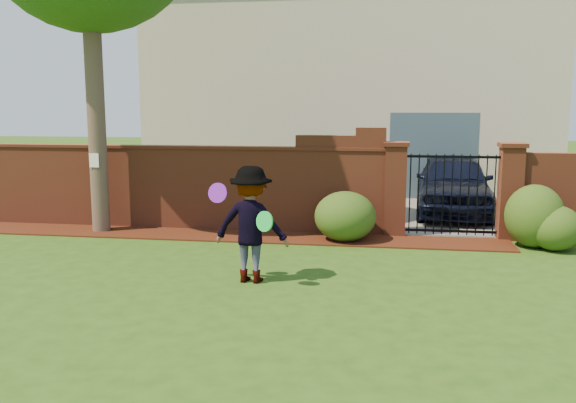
% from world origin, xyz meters
% --- Properties ---
extents(ground, '(80.00, 80.00, 0.01)m').
position_xyz_m(ground, '(0.00, 0.00, -0.01)').
color(ground, '#284912').
rests_on(ground, ground).
extents(mulch_bed, '(11.10, 1.08, 0.03)m').
position_xyz_m(mulch_bed, '(-0.95, 3.34, 0.01)').
color(mulch_bed, '#331309').
rests_on(mulch_bed, ground).
extents(brick_wall, '(8.70, 0.31, 2.16)m').
position_xyz_m(brick_wall, '(-2.01, 4.00, 0.93)').
color(brick_wall, brown).
rests_on(brick_wall, ground).
extents(pillar_left, '(0.50, 0.50, 1.88)m').
position_xyz_m(pillar_left, '(2.40, 4.00, 0.96)').
color(pillar_left, brown).
rests_on(pillar_left, ground).
extents(pillar_right, '(0.50, 0.50, 1.88)m').
position_xyz_m(pillar_right, '(4.60, 4.00, 0.96)').
color(pillar_right, brown).
rests_on(pillar_right, ground).
extents(iron_gate, '(1.78, 0.03, 1.60)m').
position_xyz_m(iron_gate, '(3.50, 4.00, 0.85)').
color(iron_gate, black).
rests_on(iron_gate, ground).
extents(driveway, '(3.20, 8.00, 0.01)m').
position_xyz_m(driveway, '(3.50, 8.00, 0.01)').
color(driveway, slate).
rests_on(driveway, ground).
extents(house, '(12.40, 6.40, 6.30)m').
position_xyz_m(house, '(1.00, 12.00, 3.16)').
color(house, beige).
rests_on(house, ground).
extents(car, '(1.97, 4.40, 1.47)m').
position_xyz_m(car, '(3.81, 6.51, 0.73)').
color(car, black).
rests_on(car, ground).
extents(paper_notice, '(0.20, 0.01, 0.28)m').
position_xyz_m(paper_notice, '(-3.60, 3.21, 1.50)').
color(paper_notice, white).
rests_on(paper_notice, tree).
extents(shrub_left, '(1.18, 1.18, 0.97)m').
position_xyz_m(shrub_left, '(1.45, 3.29, 0.48)').
color(shrub_left, '#214414').
rests_on(shrub_left, ground).
extents(shrub_middle, '(1.06, 1.06, 1.17)m').
position_xyz_m(shrub_middle, '(4.92, 3.35, 0.58)').
color(shrub_middle, '#214414').
rests_on(shrub_middle, ground).
extents(shrub_right, '(0.93, 0.93, 0.82)m').
position_xyz_m(shrub_right, '(5.24, 3.13, 0.41)').
color(shrub_right, '#214414').
rests_on(shrub_right, ground).
extents(man, '(1.17, 0.74, 1.72)m').
position_xyz_m(man, '(0.25, 0.34, 0.86)').
color(man, gray).
rests_on(man, ground).
extents(frisbee_purple, '(0.31, 0.14, 0.30)m').
position_xyz_m(frisbee_purple, '(-0.23, 0.35, 1.32)').
color(frisbee_purple, purple).
rests_on(frisbee_purple, man).
extents(frisbee_green, '(0.29, 0.20, 0.29)m').
position_xyz_m(frisbee_green, '(0.53, 0.02, 0.98)').
color(frisbee_green, '#1BCF47').
rests_on(frisbee_green, man).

